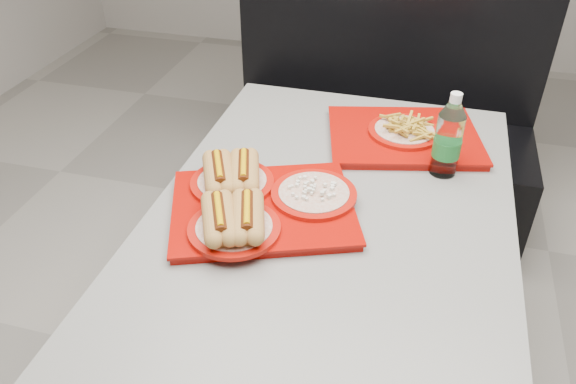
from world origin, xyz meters
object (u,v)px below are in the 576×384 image
(tray_far, at_px, (404,133))
(water_bottle, at_px, (448,140))
(tray_near, at_px, (255,201))
(diner_table, at_px, (327,266))
(booth_bench, at_px, (376,131))

(tray_far, distance_m, water_bottle, 0.21)
(tray_near, bearing_deg, water_bottle, 34.86)
(tray_near, bearing_deg, diner_table, 9.24)
(diner_table, relative_size, water_bottle, 5.90)
(booth_bench, bearing_deg, tray_near, -99.33)
(booth_bench, distance_m, tray_near, 1.20)
(diner_table, distance_m, water_bottle, 0.47)
(tray_near, relative_size, water_bottle, 2.27)
(booth_bench, xyz_separation_m, tray_near, (-0.18, -1.12, 0.38))
(tray_far, xyz_separation_m, water_bottle, (0.12, -0.15, 0.08))
(diner_table, relative_size, booth_bench, 1.05)
(diner_table, bearing_deg, tray_far, 72.00)
(diner_table, distance_m, tray_near, 0.27)
(tray_near, bearing_deg, tray_far, 54.83)
(booth_bench, bearing_deg, water_bottle, -72.11)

